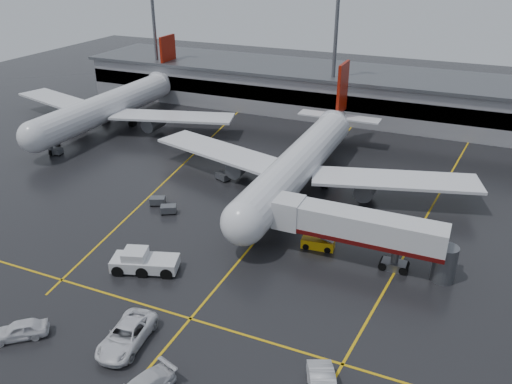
% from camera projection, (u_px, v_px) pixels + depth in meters
% --- Properties ---
extents(ground, '(220.00, 220.00, 0.00)m').
position_uv_depth(ground, '(276.00, 216.00, 66.84)').
color(ground, black).
rests_on(ground, ground).
extents(apron_line_centre, '(0.25, 90.00, 0.02)m').
position_uv_depth(apron_line_centre, '(276.00, 216.00, 66.83)').
color(apron_line_centre, gold).
rests_on(apron_line_centre, ground).
extents(apron_line_stop, '(60.00, 0.25, 0.02)m').
position_uv_depth(apron_line_stop, '(190.00, 319.00, 48.67)').
color(apron_line_stop, gold).
rests_on(apron_line_stop, ground).
extents(apron_line_left, '(9.99, 69.35, 0.02)m').
position_uv_depth(apron_line_left, '(182.00, 165.00, 82.29)').
color(apron_line_left, gold).
rests_on(apron_line_left, ground).
extents(apron_line_right, '(7.57, 69.64, 0.02)m').
position_uv_depth(apron_line_right, '(430.00, 209.00, 68.61)').
color(apron_line_right, gold).
rests_on(apron_line_right, ground).
extents(terminal, '(122.00, 19.00, 8.60)m').
position_uv_depth(terminal, '(364.00, 94.00, 104.53)').
color(terminal, gray).
rests_on(terminal, ground).
extents(light_mast_left, '(3.00, 1.20, 25.45)m').
position_uv_depth(light_mast_left, '(155.00, 32.00, 111.42)').
color(light_mast_left, '#595B60').
rests_on(light_mast_left, ground).
extents(light_mast_mid, '(3.00, 1.20, 25.45)m').
position_uv_depth(light_mast_mid, '(335.00, 45.00, 97.02)').
color(light_mast_mid, '#595B60').
rests_on(light_mast_mid, ground).
extents(main_airliner, '(48.80, 45.60, 14.10)m').
position_uv_depth(main_airliner, '(302.00, 160.00, 73.01)').
color(main_airliner, silver).
rests_on(main_airliner, ground).
extents(second_airliner, '(48.80, 45.60, 14.10)m').
position_uv_depth(second_airliner, '(112.00, 104.00, 98.04)').
color(second_airliner, silver).
rests_on(second_airliner, ground).
extents(jet_bridge, '(19.90, 3.40, 6.05)m').
position_uv_depth(jet_bridge, '(359.00, 230.00, 55.90)').
color(jet_bridge, silver).
rests_on(jet_bridge, ground).
extents(pushback_tractor, '(7.58, 4.93, 2.52)m').
position_uv_depth(pushback_tractor, '(143.00, 262.00, 55.48)').
color(pushback_tractor, silver).
rests_on(pushback_tractor, ground).
extents(belt_loader, '(3.91, 2.12, 2.38)m').
position_uv_depth(belt_loader, '(318.00, 243.00, 59.78)').
color(belt_loader, '#EBAF0D').
rests_on(belt_loader, ground).
extents(service_van_a, '(3.89, 7.10, 1.89)m').
position_uv_depth(service_van_a, '(127.00, 335.00, 45.24)').
color(service_van_a, white).
rests_on(service_van_a, ground).
extents(service_van_d, '(5.00, 4.58, 1.66)m').
position_uv_depth(service_van_d, '(20.00, 330.00, 46.05)').
color(service_van_d, silver).
rests_on(service_van_d, ground).
extents(baggage_cart_a, '(2.38, 2.10, 1.12)m').
position_uv_depth(baggage_cart_a, '(168.00, 209.00, 67.35)').
color(baggage_cart_a, '#595B60').
rests_on(baggage_cart_a, ground).
extents(baggage_cart_b, '(2.36, 2.00, 1.12)m').
position_uv_depth(baggage_cart_b, '(158.00, 201.00, 69.53)').
color(baggage_cart_b, '#595B60').
rests_on(baggage_cart_b, ground).
extents(baggage_cart_c, '(2.35, 1.99, 1.12)m').
position_uv_depth(baggage_cart_c, '(223.00, 176.00, 76.79)').
color(baggage_cart_c, '#595B60').
rests_on(baggage_cart_c, ground).
extents(baggage_cart_d, '(2.10, 1.45, 1.12)m').
position_uv_depth(baggage_cart_d, '(53.00, 142.00, 89.88)').
color(baggage_cart_d, '#595B60').
rests_on(baggage_cart_d, ground).
extents(baggage_cart_e, '(2.12, 1.50, 1.12)m').
position_uv_depth(baggage_cart_e, '(56.00, 151.00, 86.09)').
color(baggage_cart_e, '#595B60').
rests_on(baggage_cart_e, ground).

